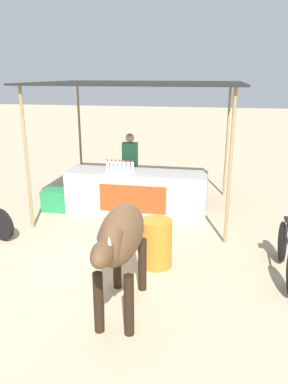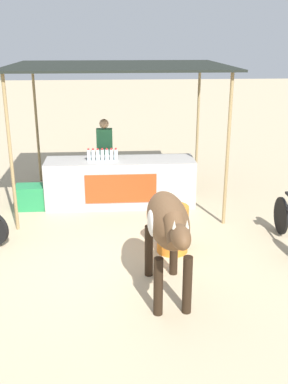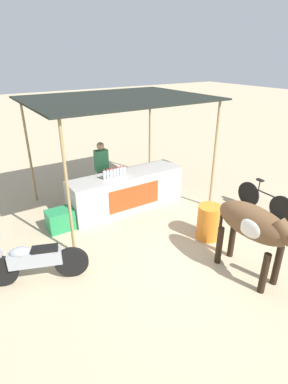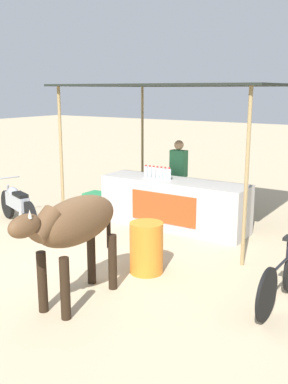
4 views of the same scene
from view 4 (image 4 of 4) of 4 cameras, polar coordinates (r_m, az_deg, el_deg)
ground_plane at (r=7.31m, az=-4.92°, el=-8.75°), size 60.00×60.00×0.00m
stall_counter at (r=8.90m, az=3.77°, el=-1.50°), size 3.00×0.82×0.96m
stall_awning at (r=8.89m, az=4.97°, el=12.73°), size 4.20×3.20×2.79m
water_bottle_row at (r=8.91m, az=1.72°, el=2.45°), size 0.61×0.07×0.25m
vendor_behind_counter at (r=9.61m, az=4.39°, el=1.83°), size 0.34×0.22×1.65m
cooler_box at (r=9.88m, az=-5.72°, el=-1.52°), size 0.60×0.44×0.48m
water_barrel at (r=6.74m, az=0.31°, el=-7.10°), size 0.50×0.50×0.78m
cow at (r=5.70m, az=-8.88°, el=-4.17°), size 0.57×1.83×1.44m
motorcycle_parked at (r=9.45m, az=-15.81°, el=-1.45°), size 1.71×0.81×0.90m
bicycle_leaning at (r=6.05m, az=16.94°, el=-10.48°), size 0.10×1.66×0.85m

